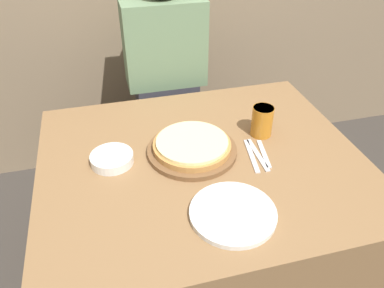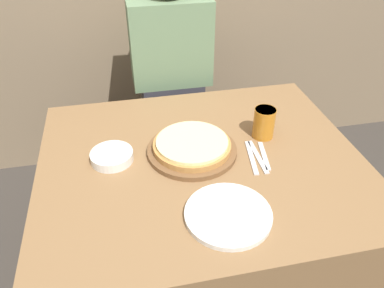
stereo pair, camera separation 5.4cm
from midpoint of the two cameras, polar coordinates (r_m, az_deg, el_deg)
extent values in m
plane|color=#38332D|center=(1.94, 2.00, -19.26)|extent=(12.00, 12.00, 0.00)
cube|color=olive|center=(1.66, 2.26, -12.12)|extent=(1.21, 1.02, 0.73)
cylinder|color=brown|center=(1.43, 1.07, -0.98)|extent=(0.34, 0.34, 0.02)
cylinder|color=#B77F42|center=(1.42, 1.08, -0.28)|extent=(0.30, 0.30, 0.02)
cylinder|color=beige|center=(1.41, 1.09, 0.31)|extent=(0.27, 0.27, 0.01)
cylinder|color=#B7701E|center=(1.53, 11.90, 3.14)|extent=(0.09, 0.09, 0.13)
cylinder|color=white|center=(1.50, 12.15, 4.91)|extent=(0.08, 0.08, 0.02)
cylinder|color=silver|center=(1.19, 6.82, -10.64)|extent=(0.28, 0.28, 0.02)
cylinder|color=silver|center=(1.42, -11.05, -1.87)|extent=(0.16, 0.16, 0.04)
cube|color=silver|center=(1.43, 10.12, -2.03)|extent=(0.05, 0.20, 0.00)
cube|color=silver|center=(1.44, 11.05, -1.90)|extent=(0.02, 0.20, 0.00)
cube|color=silver|center=(1.45, 11.97, -1.77)|extent=(0.05, 0.17, 0.00)
cube|color=#33333D|center=(2.18, -2.19, 1.24)|extent=(0.32, 0.20, 0.71)
cube|color=slate|center=(1.92, -2.58, 15.17)|extent=(0.40, 0.20, 0.42)
camera|label=1|loc=(0.03, -88.92, 0.79)|focal=35.00mm
camera|label=2|loc=(0.03, 91.08, -0.79)|focal=35.00mm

